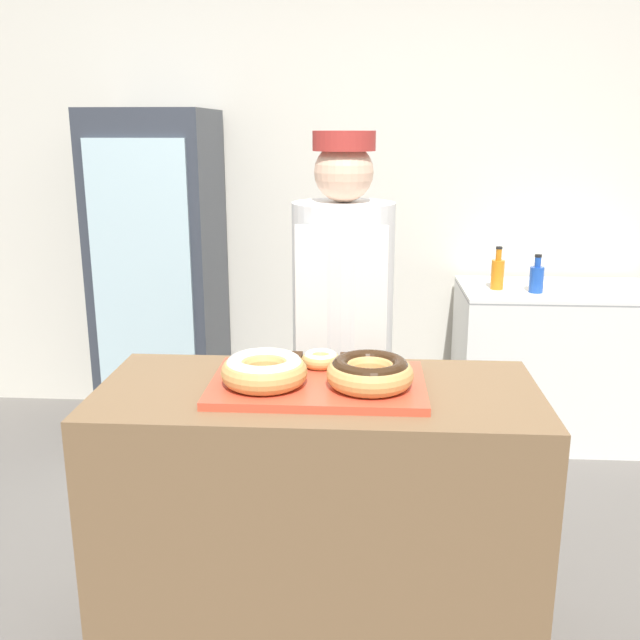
# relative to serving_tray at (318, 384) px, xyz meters

# --- Properties ---
(wall_back) EXTENTS (8.00, 0.06, 2.70)m
(wall_back) POSITION_rel_serving_tray_xyz_m (0.00, 2.13, 0.44)
(wall_back) COLOR silver
(wall_back) RESTS_ON ground_plane
(display_counter) EXTENTS (1.30, 0.58, 0.90)m
(display_counter) POSITION_rel_serving_tray_xyz_m (0.00, 0.00, -0.46)
(display_counter) COLOR brown
(display_counter) RESTS_ON ground_plane
(serving_tray) EXTENTS (0.62, 0.39, 0.02)m
(serving_tray) POSITION_rel_serving_tray_xyz_m (0.00, 0.00, 0.00)
(serving_tray) COLOR #D84C33
(serving_tray) RESTS_ON display_counter
(donut_light_glaze) EXTENTS (0.25, 0.25, 0.08)m
(donut_light_glaze) POSITION_rel_serving_tray_xyz_m (-0.15, -0.04, 0.06)
(donut_light_glaze) COLOR tan
(donut_light_glaze) RESTS_ON serving_tray
(donut_chocolate_glaze) EXTENTS (0.25, 0.25, 0.08)m
(donut_chocolate_glaze) POSITION_rel_serving_tray_xyz_m (0.15, -0.04, 0.06)
(donut_chocolate_glaze) COLOR tan
(donut_chocolate_glaze) RESTS_ON serving_tray
(donut_mini_center) EXTENTS (0.12, 0.12, 0.05)m
(donut_mini_center) POSITION_rel_serving_tray_xyz_m (0.00, 0.13, 0.04)
(donut_mini_center) COLOR tan
(donut_mini_center) RESTS_ON serving_tray
(brownie_back_left) EXTENTS (0.10, 0.10, 0.03)m
(brownie_back_left) POSITION_rel_serving_tray_xyz_m (-0.11, 0.13, 0.03)
(brownie_back_left) COLOR #382111
(brownie_back_left) RESTS_ON serving_tray
(brownie_back_right) EXTENTS (0.10, 0.10, 0.03)m
(brownie_back_right) POSITION_rel_serving_tray_xyz_m (0.11, 0.13, 0.03)
(brownie_back_right) COLOR #382111
(brownie_back_right) RESTS_ON serving_tray
(baker_person) EXTENTS (0.38, 0.38, 1.63)m
(baker_person) POSITION_rel_serving_tray_xyz_m (0.05, 0.63, -0.06)
(baker_person) COLOR #4C4C51
(baker_person) RESTS_ON ground_plane
(beverage_fridge) EXTENTS (0.60, 0.66, 1.73)m
(beverage_fridge) POSITION_rel_serving_tray_xyz_m (-0.96, 1.74, -0.05)
(beverage_fridge) COLOR #333842
(beverage_fridge) RESTS_ON ground_plane
(chest_freezer) EXTENTS (1.02, 0.60, 0.83)m
(chest_freezer) POSITION_rel_serving_tray_xyz_m (1.15, 1.75, -0.49)
(chest_freezer) COLOR white
(chest_freezer) RESTS_ON ground_plane
(bottle_orange) EXTENTS (0.07, 0.07, 0.22)m
(bottle_orange) POSITION_rel_serving_tray_xyz_m (0.82, 1.71, 0.00)
(bottle_orange) COLOR orange
(bottle_orange) RESTS_ON chest_freezer
(bottle_blue) EXTENTS (0.07, 0.07, 0.19)m
(bottle_blue) POSITION_rel_serving_tray_xyz_m (1.00, 1.65, -0.01)
(bottle_blue) COLOR #1E4CB2
(bottle_blue) RESTS_ON chest_freezer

